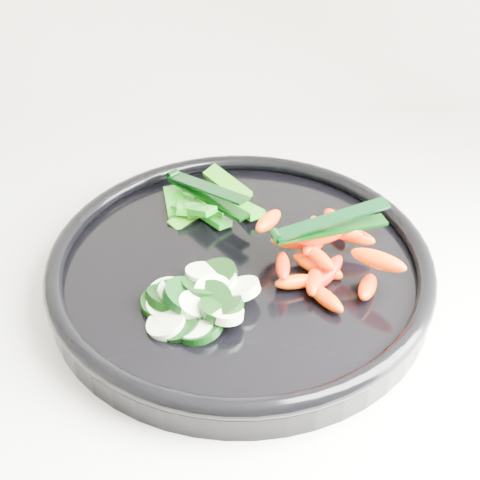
{
  "coord_description": "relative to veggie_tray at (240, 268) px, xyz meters",
  "views": [
    {
      "loc": [
        -0.12,
        1.13,
        1.38
      ],
      "look_at": [
        -0.13,
        1.63,
        0.99
      ],
      "focal_mm": 50.0,
      "sensor_mm": 36.0,
      "label": 1
    }
  ],
  "objects": [
    {
      "name": "tong_pepper",
      "position": [
        -0.04,
        0.09,
        0.03
      ],
      "size": [
        0.09,
        0.09,
        0.02
      ],
      "color": "black",
      "rests_on": "pepper_pile"
    },
    {
      "name": "cucumber_pile",
      "position": [
        -0.04,
        -0.06,
        0.01
      ],
      "size": [
        0.12,
        0.11,
        0.04
      ],
      "color": "black",
      "rests_on": "veggie_tray"
    },
    {
      "name": "pepper_pile",
      "position": [
        -0.04,
        0.09,
        0.01
      ],
      "size": [
        0.11,
        0.1,
        0.04
      ],
      "color": "#136609",
      "rests_on": "veggie_tray"
    },
    {
      "name": "veggie_tray",
      "position": [
        0.0,
        0.0,
        0.0
      ],
      "size": [
        0.39,
        0.39,
        0.04
      ],
      "color": "black",
      "rests_on": "counter"
    },
    {
      "name": "tong_carrot",
      "position": [
        0.08,
        0.0,
        0.05
      ],
      "size": [
        0.11,
        0.05,
        0.02
      ],
      "color": "black",
      "rests_on": "carrot_pile"
    },
    {
      "name": "carrot_pile",
      "position": [
        0.08,
        -0.0,
        0.02
      ],
      "size": [
        0.14,
        0.17,
        0.05
      ],
      "color": "red",
      "rests_on": "veggie_tray"
    }
  ]
}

